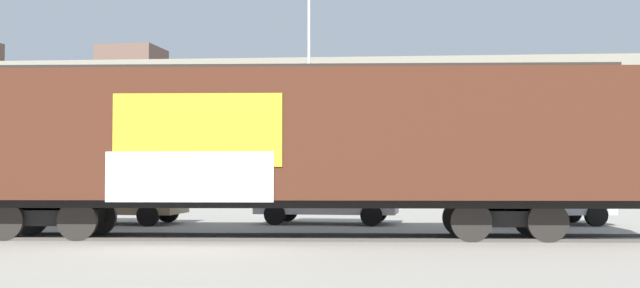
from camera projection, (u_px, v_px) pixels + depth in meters
ground_plane at (309, 239)px, 17.62m from camera, size 260.00×260.00×0.00m
track at (332, 237)px, 17.64m from camera, size 60.01×4.47×0.08m
freight_car at (276, 139)px, 17.77m from camera, size 17.01×3.60×4.11m
flagpole at (304, 57)px, 30.56m from camera, size 1.40×0.39×10.10m
hillside at (362, 137)px, 75.49m from camera, size 121.32×38.43×14.09m
parked_car_tan at (112, 195)px, 22.93m from camera, size 4.28×2.16×1.75m
parked_car_white at (324, 197)px, 22.99m from camera, size 4.38×2.26×1.57m
parked_car_silver at (536, 196)px, 22.50m from camera, size 4.30×2.47×1.67m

